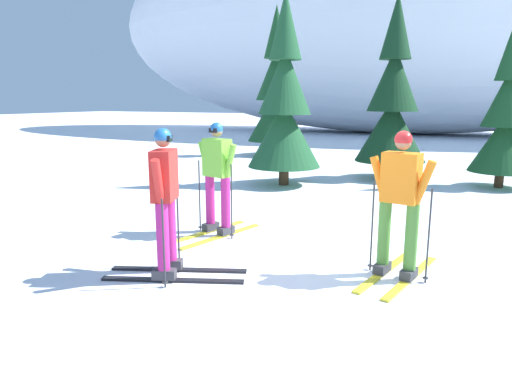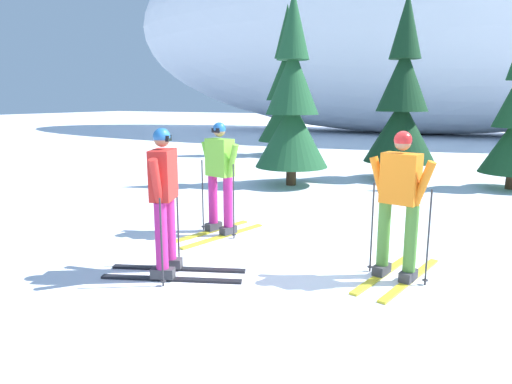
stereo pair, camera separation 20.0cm
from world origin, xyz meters
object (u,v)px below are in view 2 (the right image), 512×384
at_px(skier_lime_jacket, 220,176).
at_px(pine_tree_far_left, 287,94).
at_px(pine_tree_center_left, 402,104).
at_px(pine_tree_left, 292,106).
at_px(skier_red_jacket, 165,199).
at_px(skier_orange_jacket, 399,203).

relative_size(skier_lime_jacket, pine_tree_far_left, 0.32).
bearing_deg(pine_tree_center_left, pine_tree_left, -136.94).
bearing_deg(skier_lime_jacket, pine_tree_left, 98.49).
bearing_deg(pine_tree_far_left, pine_tree_left, -65.22).
bearing_deg(skier_lime_jacket, pine_tree_far_left, 107.95).
distance_m(skier_red_jacket, pine_tree_left, 6.60).
distance_m(skier_orange_jacket, pine_tree_center_left, 7.61).
relative_size(skier_red_jacket, pine_tree_left, 0.39).
distance_m(pine_tree_left, pine_tree_center_left, 3.12).
bearing_deg(pine_tree_center_left, skier_lime_jacket, -103.37).
distance_m(pine_tree_far_left, pine_tree_center_left, 6.19).
distance_m(skier_orange_jacket, pine_tree_left, 6.49).
distance_m(skier_red_jacket, pine_tree_far_left, 12.89).
bearing_deg(skier_red_jacket, skier_orange_jacket, 24.20).
bearing_deg(pine_tree_center_left, pine_tree_far_left, 143.38).
bearing_deg(skier_red_jacket, pine_tree_left, 99.24).
xyz_separation_m(skier_lime_jacket, pine_tree_far_left, (-3.37, 10.39, 1.39)).
xyz_separation_m(skier_red_jacket, pine_tree_far_left, (-3.73, 12.26, 1.38)).
xyz_separation_m(pine_tree_left, pine_tree_center_left, (2.28, 2.13, 0.06)).
distance_m(skier_orange_jacket, pine_tree_far_left, 12.84).
xyz_separation_m(skier_red_jacket, skier_orange_jacket, (2.57, 1.16, -0.02)).
relative_size(skier_red_jacket, pine_tree_center_left, 0.38).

